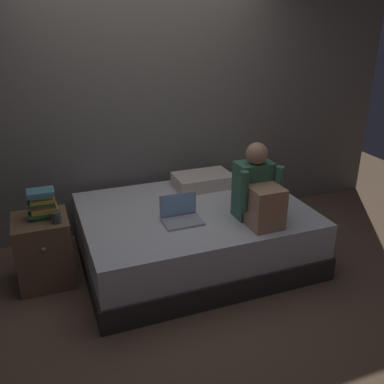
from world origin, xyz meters
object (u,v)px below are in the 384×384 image
pillow (203,180)px  person_sitting (258,192)px  nightstand (44,250)px  laptop (181,215)px  book_stack (42,204)px  mug (56,217)px  bed (194,234)px

pillow → person_sitting: bearing=-80.5°
nightstand → laptop: bearing=-15.6°
laptop → book_stack: book_stack is taller
person_sitting → mug: size_ratio=7.28×
bed → book_stack: book_stack is taller
mug → bed: bearing=0.1°
nightstand → mug: 0.38m
laptop → bed: bearing=44.5°
person_sitting → mug: bearing=165.8°
bed → laptop: size_ratio=6.25×
bed → mug: size_ratio=22.22×
pillow → nightstand: bearing=-168.1°
bed → laptop: bearing=-135.5°
person_sitting → bed: bearing=135.5°
bed → nightstand: size_ratio=3.39×
mug → laptop: bearing=-11.0°
bed → nightstand: bearing=174.8°
person_sitting → laptop: person_sitting is taller
nightstand → pillow: (1.57, 0.33, 0.29)m
laptop → book_stack: 1.12m
bed → mug: 1.23m
bed → laptop: 0.42m
bed → pillow: bearing=59.5°
bed → book_stack: (-1.26, 0.13, 0.45)m
pillow → book_stack: book_stack is taller
pillow → book_stack: size_ratio=2.33×
bed → nightstand: (-1.30, 0.12, 0.04)m
nightstand → person_sitting: size_ratio=0.90×
mug → person_sitting: bearing=-14.2°
bed → person_sitting: bearing=-44.5°
book_stack → bed: bearing=-5.9°
laptop → person_sitting: bearing=-19.2°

